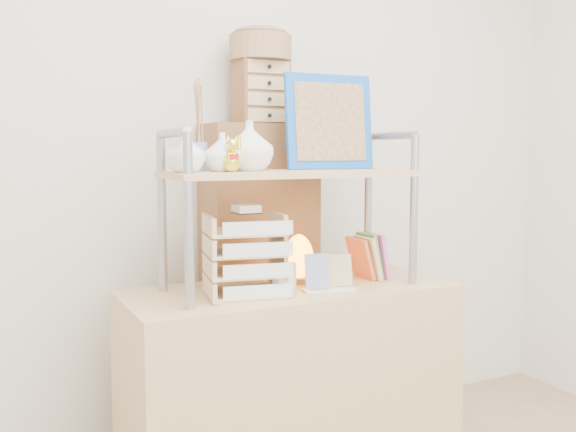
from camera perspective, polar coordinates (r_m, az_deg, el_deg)
name	(u,v)px	position (r m, az deg, el deg)	size (l,w,h in m)	color
desk	(291,387)	(2.44, 0.27, -14.99)	(1.20, 0.50, 0.75)	tan
cabinet	(259,287)	(2.69, -2.56, -6.35)	(0.45, 0.24, 1.35)	brown
hutch	(275,165)	(2.27, -1.19, 4.56)	(0.91, 0.34, 0.78)	#91949E
letter_tray	(246,259)	(2.20, -3.75, -3.84)	(0.29, 0.28, 0.31)	tan
salt_lamp	(299,258)	(2.40, 0.96, -3.76)	(0.12, 0.11, 0.18)	brown
desk_clock	(283,280)	(2.18, -0.41, -5.68)	(0.09, 0.05, 0.12)	tan
postcard_stand	(329,280)	(2.28, 3.64, -5.68)	(0.19, 0.08, 0.13)	white
drawer_chest	(261,93)	(2.62, -2.43, 10.89)	(0.20, 0.16, 0.25)	brown
woven_basket	(260,48)	(2.65, -2.47, 14.67)	(0.25, 0.25, 0.10)	brown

